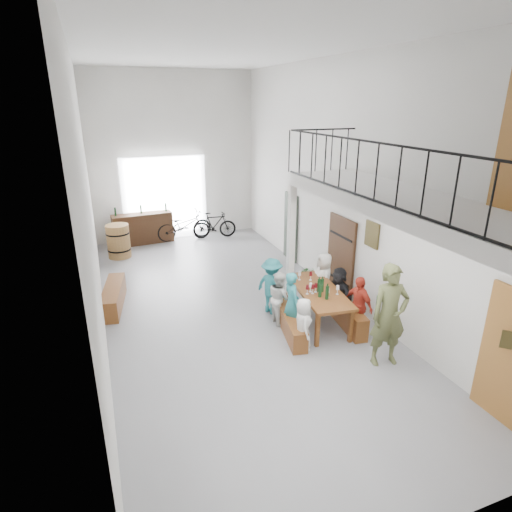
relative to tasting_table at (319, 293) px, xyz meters
name	(u,v)px	position (x,y,z in m)	size (l,w,h in m)	color
floor	(230,308)	(-1.56, 1.32, -0.71)	(12.00, 12.00, 0.00)	slate
room_walls	(226,152)	(-1.56, 1.32, 2.85)	(12.00, 12.00, 12.00)	silver
gateway_portal	(165,198)	(-1.96, 7.26, 0.69)	(2.80, 0.08, 2.80)	white
right_wall_decor	(384,249)	(1.14, -0.54, 1.04)	(0.07, 8.28, 5.07)	brown
balcony	(403,206)	(0.41, -1.80, 2.26)	(1.52, 5.62, 4.00)	silver
tasting_table	(319,293)	(0.00, 0.00, 0.00)	(1.10, 2.14, 0.79)	brown
bench_inner	(289,321)	(-0.71, -0.07, -0.49)	(0.30, 1.88, 0.43)	brown
bench_wall	(340,308)	(0.56, 0.01, -0.46)	(0.28, 2.16, 0.50)	brown
tableware	(318,286)	(-0.08, -0.11, 0.22)	(0.64, 1.15, 0.35)	black
side_bench	(114,297)	(-4.06, 2.38, -0.46)	(0.39, 1.76, 0.50)	brown
oak_barrel	(118,241)	(-3.68, 5.83, -0.19)	(0.70, 0.70, 1.02)	olive
serving_counter	(143,228)	(-2.82, 6.97, -0.20)	(1.93, 0.54, 1.02)	#3B2112
counter_bottles	(141,209)	(-2.82, 6.99, 0.45)	(1.69, 0.13, 0.28)	black
guest_left_a	(303,325)	(-0.77, -0.81, -0.17)	(0.52, 0.34, 1.07)	silver
guest_left_b	(292,303)	(-0.69, -0.14, -0.04)	(0.49, 0.32, 1.34)	teal
guest_left_c	(280,298)	(-0.75, 0.34, -0.13)	(0.56, 0.44, 1.16)	silver
guest_left_d	(272,286)	(-0.73, 0.82, -0.06)	(0.84, 0.48, 1.30)	teal
guest_right_a	(358,305)	(0.56, -0.63, -0.08)	(0.73, 0.30, 1.25)	red
guest_right_b	(338,292)	(0.58, 0.16, -0.13)	(1.06, 0.34, 1.14)	black
guest_right_c	(323,280)	(0.53, 0.73, -0.06)	(0.63, 0.41, 1.29)	silver
host_standing	(389,315)	(0.44, -1.74, 0.26)	(0.70, 0.46, 1.92)	#525731
potted_plant	(308,273)	(0.89, 2.18, -0.51)	(0.35, 0.30, 0.39)	#17551E
bicycle_near	(184,225)	(-1.44, 6.87, -0.21)	(0.66, 1.91, 1.00)	black
bicycle_far	(214,225)	(-0.42, 6.70, -0.25)	(0.43, 1.52, 0.91)	black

